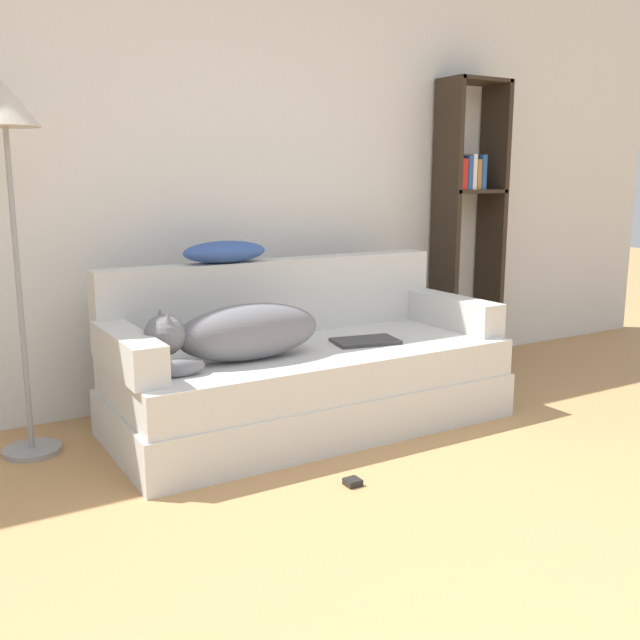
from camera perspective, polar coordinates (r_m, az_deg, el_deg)
ground_plane at (r=2.36m, az=20.60°, el=-21.44°), size 20.00×20.00×0.00m
wall_back at (r=4.11m, az=-8.00°, el=12.60°), size 7.28×0.06×2.70m
couch at (r=3.65m, az=-0.77°, el=-5.32°), size 2.00×0.88×0.42m
couch_backrest at (r=3.87m, az=-3.53°, el=1.90°), size 1.96×0.15×0.40m
couch_arm_left at (r=3.22m, az=-15.13°, el=-2.48°), size 0.15×0.69×0.18m
couch_arm_right at (r=4.11m, az=10.49°, el=0.66°), size 0.15×0.69×0.18m
dog at (r=3.29m, az=-6.51°, el=-1.01°), size 0.85×0.29×0.27m
laptop at (r=3.67m, az=3.65°, el=-1.69°), size 0.36×0.26×0.02m
throw_pillow at (r=3.72m, az=-7.63°, el=5.42°), size 0.45×0.21×0.11m
bookshelf at (r=4.89m, az=11.81°, el=8.79°), size 0.45×0.26×1.87m
floor_lamp at (r=3.39m, az=-23.76°, el=12.68°), size 0.29×0.29×1.65m
power_adapter at (r=3.02m, az=2.63°, el=-12.83°), size 0.06×0.06×0.03m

